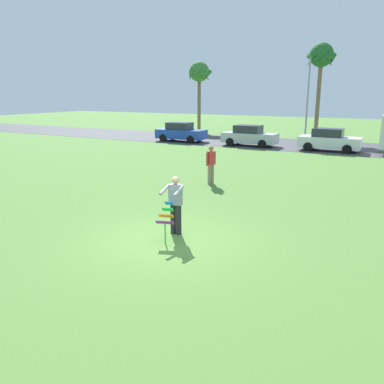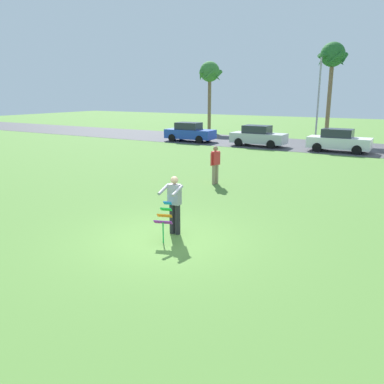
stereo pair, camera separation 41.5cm
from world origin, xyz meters
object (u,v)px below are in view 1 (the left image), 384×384
object	(u,v)px
parked_car_white	(329,140)
palm_tree_right_near	(321,59)
person_kite_flyer	(175,203)
streetlight_pole	(308,93)
kite_held	(166,217)
palm_tree_left_near	(199,74)
person_walker_near	(211,164)
parked_car_blue	(181,132)
parked_car_silver	(249,136)

from	to	relation	value
parked_car_white	palm_tree_right_near	size ratio (longest dim) A/B	0.51
person_kite_flyer	streetlight_pole	distance (m)	27.46
person_kite_flyer	palm_tree_right_near	size ratio (longest dim) A/B	0.21
kite_held	palm_tree_right_near	bearing A→B (deg)	93.20
palm_tree_left_near	palm_tree_right_near	distance (m)	12.78
kite_held	streetlight_pole	xyz separation A→B (m)	(-2.31, 27.81, 3.29)
person_walker_near	parked_car_white	bearing A→B (deg)	77.55
kite_held	palm_tree_right_near	distance (m)	29.40
person_kite_flyer	palm_tree_left_near	world-z (taller)	palm_tree_left_near
parked_car_blue	streetlight_pole	distance (m)	12.01
parked_car_blue	palm_tree_left_near	bearing A→B (deg)	108.23
palm_tree_left_near	person_walker_near	size ratio (longest dim) A/B	4.20
palm_tree_left_near	parked_car_blue	bearing A→B (deg)	-71.77
parked_car_silver	palm_tree_left_near	distance (m)	14.28
parked_car_silver	person_walker_near	size ratio (longest dim) A/B	2.43
kite_held	parked_car_blue	distance (m)	23.19
parked_car_blue	streetlight_pole	bearing A→B (deg)	40.23
parked_car_silver	parked_car_white	world-z (taller)	same
parked_car_silver	parked_car_blue	bearing A→B (deg)	-179.99
person_walker_near	kite_held	bearing A→B (deg)	-74.25
person_kite_flyer	parked_car_white	xyz separation A→B (m)	(1.02, 19.73, -0.18)
palm_tree_left_near	streetlight_pole	distance (m)	12.31
kite_held	parked_car_white	world-z (taller)	parked_car_white
kite_held	parked_car_blue	world-z (taller)	parked_car_blue
palm_tree_left_near	person_walker_near	xyz separation A→B (m)	(12.30, -22.86, -5.00)
person_kite_flyer	parked_car_white	world-z (taller)	person_kite_flyer
parked_car_silver	person_walker_near	distance (m)	13.64
parked_car_blue	palm_tree_left_near	distance (m)	11.30
parked_car_silver	person_walker_near	bearing A→B (deg)	-77.23
parked_car_white	streetlight_pole	distance (m)	8.76
streetlight_pole	person_walker_near	size ratio (longest dim) A/B	4.05
palm_tree_left_near	person_kite_flyer	bearing A→B (deg)	-64.10
streetlight_pole	parked_car_white	bearing A→B (deg)	-66.40
parked_car_blue	person_walker_near	xyz separation A→B (m)	(9.15, -13.30, 0.16)
person_kite_flyer	parked_car_white	distance (m)	19.76
kite_held	parked_car_silver	world-z (taller)	parked_car_silver
kite_held	parked_car_white	xyz separation A→B (m)	(0.95, 20.34, 0.06)
parked_car_silver	parked_car_white	size ratio (longest dim) A/B	1.00
streetlight_pole	person_walker_near	bearing A→B (deg)	-89.11
person_walker_near	palm_tree_right_near	bearing A→B (deg)	88.99
parked_car_blue	parked_car_silver	xyz separation A→B (m)	(6.14, 0.00, 0.00)
parked_car_silver	person_walker_near	xyz separation A→B (m)	(3.02, -13.31, 0.16)
kite_held	parked_car_blue	bearing A→B (deg)	118.70
palm_tree_left_near	streetlight_pole	bearing A→B (deg)	-9.87
kite_held	palm_tree_right_near	world-z (taller)	palm_tree_right_near
palm_tree_right_near	streetlight_pole	xyz separation A→B (m)	(-0.71, -0.88, -2.92)
parked_car_white	person_walker_near	distance (m)	13.63
palm_tree_right_near	person_walker_near	size ratio (longest dim) A/B	4.81
person_kite_flyer	kite_held	distance (m)	0.66
kite_held	person_walker_near	world-z (taller)	person_walker_near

